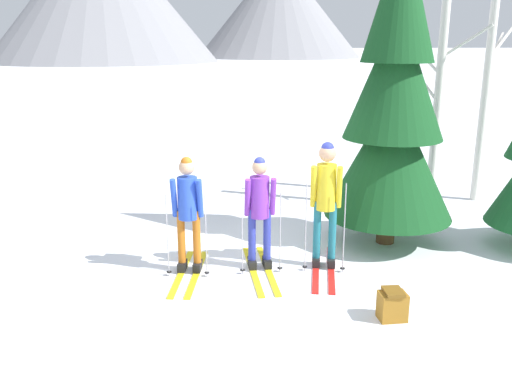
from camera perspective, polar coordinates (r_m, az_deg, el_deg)
ground_plane at (r=8.00m, az=-1.27°, el=-8.33°), size 400.00×400.00×0.00m
skier_in_blue at (r=7.79m, az=-7.02°, el=-1.69°), size 0.61×1.66×1.68m
skier_in_purple at (r=7.85m, az=0.36°, el=-1.61°), size 0.61×1.78×1.66m
skier_in_yellow at (r=7.92m, az=7.23°, el=-0.50°), size 0.63×1.72×1.86m
pine_tree_mid at (r=8.87m, az=14.05°, el=8.62°), size 2.03×2.03×4.90m
birch_tree_tall at (r=10.96m, az=18.27°, el=9.04°), size 1.20×1.15×4.18m
birch_tree_slender at (r=12.00m, az=22.73°, el=10.21°), size 0.79×0.57×4.66m
backpack_on_snow_front at (r=6.88m, az=13.91°, el=-11.26°), size 0.33×0.28×0.38m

